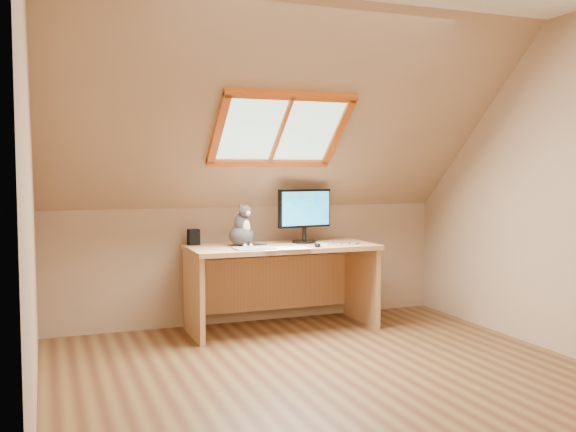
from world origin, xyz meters
name	(u,v)px	position (x,y,z in m)	size (l,w,h in m)	color
ground	(338,382)	(0.00, 0.00, 0.00)	(3.50, 3.50, 0.00)	brown
room_shell	(346,150)	(0.00, -0.09, 1.43)	(3.52, 3.52, 2.41)	tan
desk	(279,270)	(0.14, 1.45, 0.48)	(1.54, 0.67, 0.70)	tan
monitor	(305,212)	(0.37, 1.45, 0.96)	(0.49, 0.21, 0.45)	black
cat	(242,230)	(-0.19, 1.41, 0.83)	(0.26, 0.29, 0.36)	#433D3B
desk_speaker	(194,237)	(-0.54, 1.63, 0.77)	(0.09, 0.09, 0.13)	black
graphics_tablet	(254,248)	(-0.17, 1.18, 0.71)	(0.30, 0.22, 0.01)	#B2B2B7
mouse	(317,245)	(0.35, 1.14, 0.72)	(0.05, 0.10, 0.03)	black
papers	(289,248)	(0.10, 1.12, 0.70)	(0.33, 0.27, 0.00)	white
cables	(336,244)	(0.58, 1.26, 0.71)	(0.51, 0.26, 0.01)	silver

